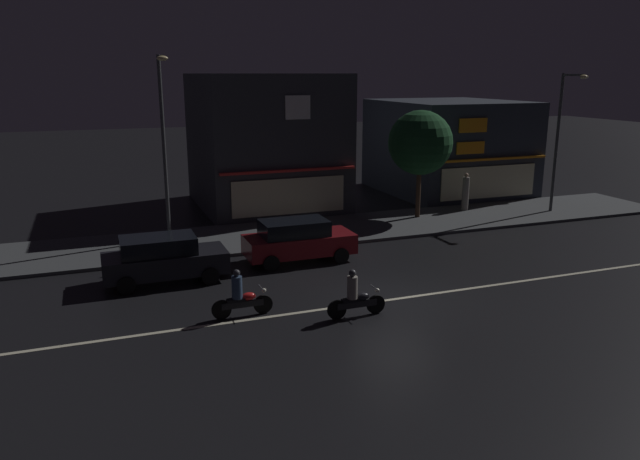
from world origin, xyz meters
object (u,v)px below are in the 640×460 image
Objects in this scene: parked_car_near_kerb at (163,258)px; motorcycle_opposite_lane at (355,297)px; streetlamp_east at (561,132)px; traffic_cone at (115,268)px; streetlamp_mid at (164,135)px; motorcycle_following at (241,297)px; pedestrian_on_sidewalk at (465,193)px; parked_car_trailing at (298,240)px.

motorcycle_opposite_lane is at bearing 133.36° from parked_car_near_kerb.
traffic_cone is (-22.21, -2.44, -4.06)m from streetlamp_east.
streetlamp_east reaches higher than traffic_cone.
parked_car_near_kerb is (-20.57, -3.81, -3.47)m from streetlamp_east.
streetlamp_mid is 10.20m from motorcycle_following.
streetlamp_mid reaches higher than parked_car_near_kerb.
motorcycle_opposite_lane is 3.45× the size of traffic_cone.
parked_car_near_kerb is (-16.38, -5.78, -0.20)m from pedestrian_on_sidewalk.
pedestrian_on_sidewalk reaches higher than motorcycle_opposite_lane.
pedestrian_on_sidewalk is 1.05× the size of motorcycle_opposite_lane.
streetlamp_east is at bearing -169.50° from parked_car_near_kerb.
streetlamp_east is 3.74× the size of motorcycle_following.
traffic_cone is (-1.64, 1.37, -0.59)m from parked_car_near_kerb.
parked_car_near_kerb is at bearing -39.92° from traffic_cone.
streetlamp_east is at bearing 108.64° from pedestrian_on_sidewalk.
traffic_cone is at bearing -123.20° from streetlamp_mid.
streetlamp_mid reaches higher than motorcycle_opposite_lane.
streetlamp_mid is at bearing -99.37° from parked_car_near_kerb.
parked_car_near_kerb is 2.21m from traffic_cone.
streetlamp_mid is 1.82× the size of parked_car_near_kerb.
traffic_cone is (-2.49, -3.80, -4.44)m from streetlamp_mid.
parked_car_trailing is 5.93m from motorcycle_following.
streetlamp_mid is 1.10× the size of streetlamp_east.
streetlamp_east reaches higher than pedestrian_on_sidewalk.
streetlamp_east reaches higher than motorcycle_following.
streetlamp_east reaches higher than motorcycle_opposite_lane.
motorcycle_following is 6.49m from traffic_cone.
motorcycle_following reaches higher than traffic_cone.
parked_car_trailing is 6.96m from traffic_cone.
parked_car_trailing is 7.82× the size of traffic_cone.
motorcycle_opposite_lane is (3.26, -1.23, 0.00)m from motorcycle_following.
motorcycle_opposite_lane is at bearing -149.40° from streetlamp_east.
pedestrian_on_sidewalk is 18.56m from traffic_cone.
motorcycle_opposite_lane is (4.21, -10.54, -4.08)m from streetlamp_mid.
motorcycle_following is (-3.46, -4.80, -0.24)m from parked_car_trailing.
parked_car_near_kerb is at bearing 106.19° from motorcycle_following.
motorcycle_following is 1.00× the size of motorcycle_opposite_lane.
streetlamp_east is 1.65× the size of parked_car_trailing.
pedestrian_on_sidewalk is 3.62× the size of traffic_cone.
streetlamp_east is 3.74× the size of motorcycle_opposite_lane.
parked_car_trailing reaches higher than motorcycle_following.
traffic_cone is at bearing -39.92° from parked_car_near_kerb.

